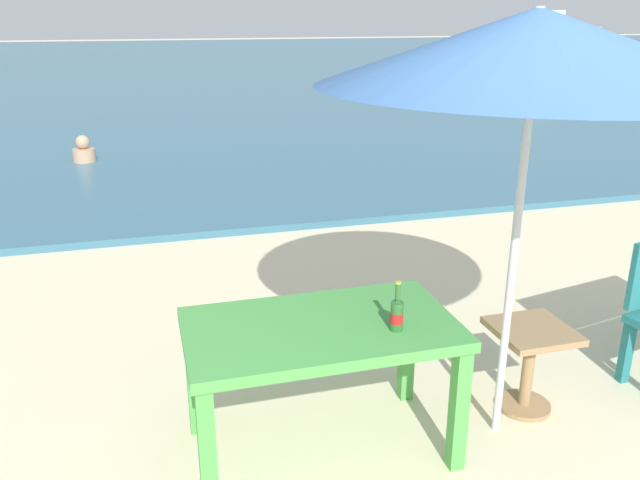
# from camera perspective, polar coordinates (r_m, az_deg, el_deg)

# --- Properties ---
(sea_water) EXTENTS (120.00, 50.00, 0.08)m
(sea_water) POSITION_cam_1_polar(r_m,az_deg,el_deg) (31.69, -12.88, 14.96)
(sea_water) COLOR #386B84
(sea_water) RESTS_ON ground_plane
(picnic_table_green) EXTENTS (1.40, 0.80, 0.76)m
(picnic_table_green) POSITION_cam_1_polar(r_m,az_deg,el_deg) (3.40, 0.07, -9.06)
(picnic_table_green) COLOR #4C9E47
(picnic_table_green) RESTS_ON ground_plane
(beer_bottle_amber) EXTENTS (0.07, 0.07, 0.26)m
(beer_bottle_amber) POSITION_cam_1_polar(r_m,az_deg,el_deg) (3.27, 6.80, -6.43)
(beer_bottle_amber) COLOR #2D662D
(beer_bottle_amber) RESTS_ON picnic_table_green
(patio_umbrella) EXTENTS (2.10, 2.10, 2.30)m
(patio_umbrella) POSITION_cam_1_polar(r_m,az_deg,el_deg) (3.32, 18.50, 15.80)
(patio_umbrella) COLOR silver
(patio_umbrella) RESTS_ON ground_plane
(side_table_wood) EXTENTS (0.44, 0.44, 0.54)m
(side_table_wood) POSITION_cam_1_polar(r_m,az_deg,el_deg) (4.08, 17.97, -9.71)
(side_table_wood) COLOR #9E7A51
(side_table_wood) RESTS_ON ground_plane
(swimmer_person) EXTENTS (0.34, 0.34, 0.41)m
(swimmer_person) POSITION_cam_1_polar(r_m,az_deg,el_deg) (10.72, -20.11, 7.34)
(swimmer_person) COLOR tan
(swimmer_person) RESTS_ON sea_water
(boat_cargo_ship) EXTENTS (6.32, 1.72, 2.30)m
(boat_cargo_ship) POSITION_cam_1_polar(r_m,az_deg,el_deg) (46.20, 19.60, 16.72)
(boat_cargo_ship) COLOR gray
(boat_cargo_ship) RESTS_ON sea_water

